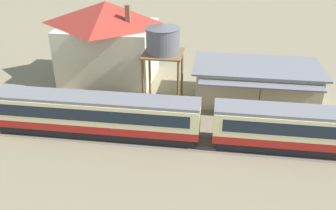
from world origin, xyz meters
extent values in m
plane|color=#7A7056|center=(0.00, 0.00, 0.00)|extent=(600.00, 600.00, 0.00)
cube|color=#AD1E19|center=(4.38, -0.91, 1.30)|extent=(20.34, 3.02, 0.80)
cube|color=beige|center=(4.38, -0.91, 2.79)|extent=(20.34, 3.02, 2.17)
cube|color=#192330|center=(4.38, -0.91, 2.89)|extent=(18.71, 3.06, 1.22)
cube|color=slate|center=(4.38, -0.91, 4.02)|extent=(20.34, 2.83, 0.30)
cube|color=black|center=(4.38, -0.91, 0.46)|extent=(19.52, 2.59, 0.88)
cylinder|color=black|center=(-2.33, -1.63, 0.45)|extent=(0.90, 0.18, 0.90)
cylinder|color=black|center=(-2.33, -0.19, 0.45)|extent=(0.90, 0.18, 0.90)
cube|color=#AD1E19|center=(-17.23, -0.91, 1.30)|extent=(20.34, 3.02, 0.80)
cube|color=beige|center=(-17.23, -0.91, 2.79)|extent=(20.34, 3.02, 2.17)
cube|color=#192330|center=(-17.23, -0.91, 2.89)|extent=(18.71, 3.06, 1.22)
cube|color=slate|center=(-17.23, -0.91, 4.02)|extent=(20.34, 2.83, 0.30)
cube|color=black|center=(-17.23, -0.91, 0.46)|extent=(19.52, 2.59, 0.88)
cylinder|color=black|center=(-10.52, -1.63, 0.45)|extent=(0.90, 0.18, 0.90)
cylinder|color=black|center=(-10.52, -0.19, 0.45)|extent=(0.90, 0.18, 0.90)
cylinder|color=black|center=(-23.94, -1.63, 0.45)|extent=(0.90, 0.18, 0.90)
cylinder|color=black|center=(-23.94, -0.19, 0.45)|extent=(0.90, 0.18, 0.90)
cube|color=#665B51|center=(-18.21, -0.91, 0.01)|extent=(182.03, 3.60, 0.01)
cube|color=#4C4238|center=(-18.21, -1.63, 0.02)|extent=(182.03, 0.12, 0.04)
cube|color=#4C4238|center=(-18.21, -0.19, 0.02)|extent=(182.03, 0.12, 0.04)
cube|color=beige|center=(-1.13, 9.43, 2.08)|extent=(13.60, 7.22, 4.16)
cube|color=slate|center=(-1.13, 9.43, 4.26)|extent=(14.69, 7.80, 0.20)
cube|color=slate|center=(-1.13, 5.02, 3.76)|extent=(13.06, 1.60, 0.16)
cylinder|color=brown|center=(-1.13, 4.42, 1.84)|extent=(0.14, 0.14, 3.68)
cube|color=beige|center=(-20.14, 13.69, 3.62)|extent=(11.78, 9.49, 7.24)
pyramid|color=#9E2D23|center=(-20.14, 13.69, 8.75)|extent=(12.72, 10.24, 3.02)
cube|color=brown|center=(-16.84, 11.80, 8.90)|extent=(0.56, 0.56, 2.72)
cylinder|color=brown|center=(-9.81, 8.63, 3.05)|extent=(0.28, 0.28, 6.09)
cylinder|color=brown|center=(-13.69, 8.63, 3.05)|extent=(0.28, 0.28, 6.09)
cylinder|color=brown|center=(-9.81, 4.76, 3.05)|extent=(0.28, 0.28, 6.09)
cylinder|color=brown|center=(-13.69, 4.76, 3.05)|extent=(0.28, 0.28, 6.09)
cube|color=brown|center=(-11.75, 6.69, 6.17)|extent=(4.37, 4.37, 0.16)
cylinder|color=#56565B|center=(-11.75, 6.69, 7.64)|extent=(3.65, 3.65, 2.78)
cone|color=#56565B|center=(-11.75, 6.69, 9.28)|extent=(3.83, 3.83, 0.50)
camera|label=1|loc=(-5.91, -30.15, 19.02)|focal=38.00mm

